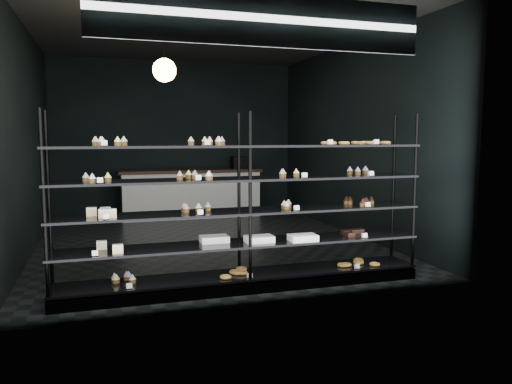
% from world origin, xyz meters
% --- Properties ---
extents(room, '(5.01, 6.01, 3.20)m').
position_xyz_m(room, '(0.00, 0.00, 1.60)').
color(room, black).
rests_on(room, ground).
extents(display_shelf, '(4.00, 0.50, 1.91)m').
position_xyz_m(display_shelf, '(-0.10, -2.45, 0.63)').
color(display_shelf, black).
rests_on(display_shelf, room).
extents(signage, '(3.30, 0.05, 0.50)m').
position_xyz_m(signage, '(0.00, -2.93, 2.75)').
color(signage, '#110C40').
rests_on(signage, room).
extents(pendant_lamp, '(0.28, 0.28, 0.87)m').
position_xyz_m(pendant_lamp, '(-0.76, -1.34, 2.45)').
color(pendant_lamp, black).
rests_on(pendant_lamp, room).
extents(service_counter, '(2.87, 0.65, 1.23)m').
position_xyz_m(service_counter, '(0.22, 2.50, 0.50)').
color(service_counter, beige).
rests_on(service_counter, room).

